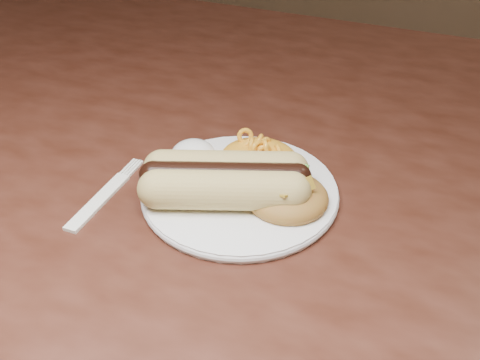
% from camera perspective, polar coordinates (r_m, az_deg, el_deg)
% --- Properties ---
extents(table, '(1.60, 0.90, 0.75)m').
position_cam_1_polar(table, '(0.73, 1.11, -2.67)').
color(table, '#4B251B').
rests_on(table, floor).
extents(plate, '(0.27, 0.27, 0.01)m').
position_cam_1_polar(plate, '(0.59, 0.00, -1.19)').
color(plate, white).
rests_on(plate, table).
extents(hotdog, '(0.15, 0.12, 0.04)m').
position_cam_1_polar(hotdog, '(0.57, -1.52, 0.11)').
color(hotdog, '#CFC180').
rests_on(hotdog, plate).
extents(mac_and_cheese, '(0.10, 0.09, 0.03)m').
position_cam_1_polar(mac_and_cheese, '(0.62, 1.99, 3.19)').
color(mac_and_cheese, yellow).
rests_on(mac_and_cheese, plate).
extents(sour_cream, '(0.06, 0.06, 0.03)m').
position_cam_1_polar(sour_cream, '(0.63, -4.82, 3.12)').
color(sour_cream, white).
rests_on(sour_cream, plate).
extents(taco_salad, '(0.09, 0.08, 0.04)m').
position_cam_1_polar(taco_salad, '(0.56, 4.79, -1.02)').
color(taco_salad, '#CF472B').
rests_on(taco_salad, plate).
extents(fork, '(0.02, 0.13, 0.00)m').
position_cam_1_polar(fork, '(0.60, -14.21, -2.13)').
color(fork, white).
rests_on(fork, table).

